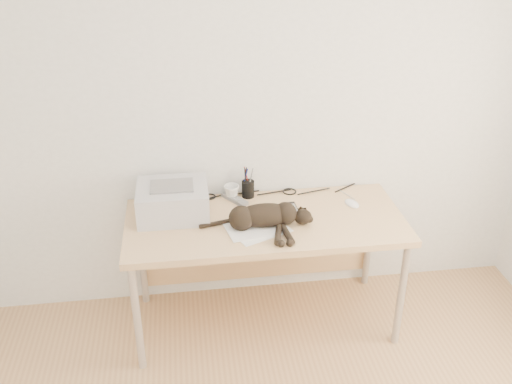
{
  "coord_description": "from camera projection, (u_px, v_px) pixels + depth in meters",
  "views": [
    {
      "loc": [
        -0.44,
        -1.4,
        2.4
      ],
      "look_at": [
        -0.06,
        1.34,
        0.95
      ],
      "focal_mm": 40.0,
      "sensor_mm": 36.0,
      "label": 1
    }
  ],
  "objects": [
    {
      "name": "printer",
      "position": [
        173.0,
        200.0,
        3.28
      ],
      "size": [
        0.41,
        0.35,
        0.19
      ],
      "color": "#BCBCC1",
      "rests_on": "desk"
    },
    {
      "name": "mug",
      "position": [
        232.0,
        192.0,
        3.48
      ],
      "size": [
        0.12,
        0.12,
        0.09
      ],
      "primitive_type": "imported",
      "rotation": [
        0.0,
        0.0,
        0.4
      ],
      "color": "white",
      "rests_on": "desk"
    },
    {
      "name": "wall_back",
      "position": [
        257.0,
        106.0,
        3.33
      ],
      "size": [
        3.5,
        0.0,
        3.5
      ],
      "primitive_type": "plane",
      "rotation": [
        1.57,
        0.0,
        0.0
      ],
      "color": "white",
      "rests_on": "floor"
    },
    {
      "name": "mouse",
      "position": [
        352.0,
        202.0,
        3.42
      ],
      "size": [
        0.1,
        0.13,
        0.04
      ],
      "primitive_type": "ellipsoid",
      "rotation": [
        0.0,
        0.0,
        0.33
      ],
      "color": "white",
      "rests_on": "desk"
    },
    {
      "name": "remote_grey",
      "position": [
        234.0,
        199.0,
        3.47
      ],
      "size": [
        0.16,
        0.19,
        0.02
      ],
      "primitive_type": "cube",
      "rotation": [
        0.0,
        0.0,
        0.61
      ],
      "color": "slate",
      "rests_on": "desk"
    },
    {
      "name": "papers",
      "position": [
        257.0,
        229.0,
        3.17
      ],
      "size": [
        0.39,
        0.32,
        0.01
      ],
      "color": "white",
      "rests_on": "desk"
    },
    {
      "name": "desk",
      "position": [
        263.0,
        231.0,
        3.41
      ],
      "size": [
        1.6,
        0.7,
        0.74
      ],
      "color": "#D7B47D",
      "rests_on": "floor"
    },
    {
      "name": "pen_cup",
      "position": [
        248.0,
        189.0,
        3.49
      ],
      "size": [
        0.08,
        0.08,
        0.2
      ],
      "color": "black",
      "rests_on": "desk"
    },
    {
      "name": "remote_black",
      "position": [
        294.0,
        210.0,
        3.35
      ],
      "size": [
        0.05,
        0.17,
        0.02
      ],
      "primitive_type": "cube",
      "rotation": [
        0.0,
        0.0,
        0.03
      ],
      "color": "black",
      "rests_on": "desk"
    },
    {
      "name": "cat",
      "position": [
        262.0,
        217.0,
        3.17
      ],
      "size": [
        0.64,
        0.29,
        0.14
      ],
      "rotation": [
        0.0,
        0.0,
        -0.02
      ],
      "color": "black",
      "rests_on": "desk"
    },
    {
      "name": "cable_tangle",
      "position": [
        258.0,
        194.0,
        3.54
      ],
      "size": [
        1.36,
        0.09,
        0.01
      ],
      "primitive_type": null,
      "color": "black",
      "rests_on": "desk"
    }
  ]
}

